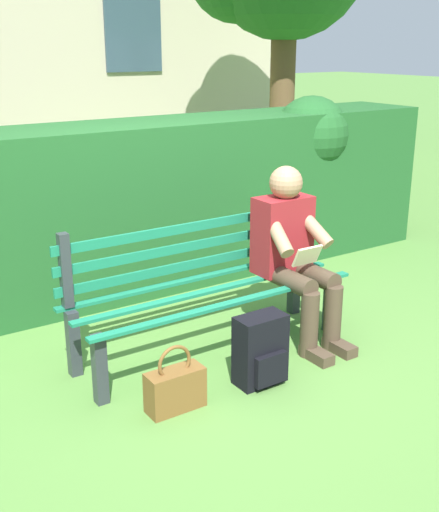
{
  "coord_description": "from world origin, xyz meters",
  "views": [
    {
      "loc": [
        2.07,
        3.21,
        1.93
      ],
      "look_at": [
        0.0,
        0.1,
        0.68
      ],
      "focal_mm": 45.26,
      "sensor_mm": 36.0,
      "label": 1
    }
  ],
  "objects_px": {
    "park_bench": "(203,283)",
    "handbag": "(175,388)",
    "person_seated": "(293,251)",
    "backpack": "(261,350)"
  },
  "relations": [
    {
      "from": "person_seated",
      "to": "handbag",
      "type": "distance_m",
      "value": 1.29
    },
    {
      "from": "person_seated",
      "to": "backpack",
      "type": "xyz_separation_m",
      "value": [
        0.57,
        0.41,
        -0.41
      ]
    },
    {
      "from": "park_bench",
      "to": "handbag",
      "type": "bearing_deg",
      "value": 46.55
    },
    {
      "from": "handbag",
      "to": "park_bench",
      "type": "bearing_deg",
      "value": -133.45
    },
    {
      "from": "person_seated",
      "to": "backpack",
      "type": "height_order",
      "value": "person_seated"
    },
    {
      "from": "park_bench",
      "to": "backpack",
      "type": "bearing_deg",
      "value": 91.94
    },
    {
      "from": "park_bench",
      "to": "handbag",
      "type": "height_order",
      "value": "park_bench"
    },
    {
      "from": "park_bench",
      "to": "backpack",
      "type": "height_order",
      "value": "park_bench"
    },
    {
      "from": "backpack",
      "to": "person_seated",
      "type": "bearing_deg",
      "value": -144.48
    },
    {
      "from": "park_bench",
      "to": "backpack",
      "type": "xyz_separation_m",
      "value": [
        -0.02,
        0.6,
        -0.24
      ]
    }
  ]
}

